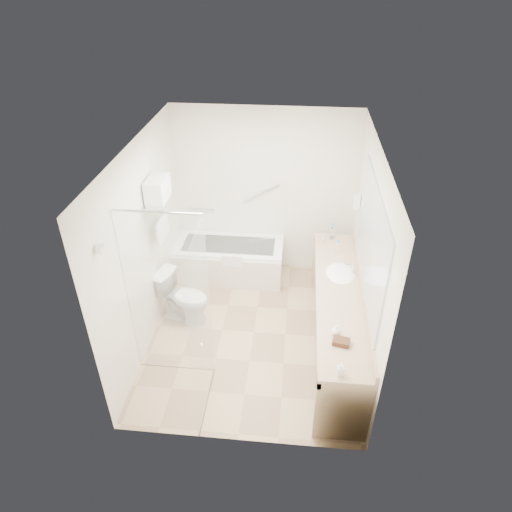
# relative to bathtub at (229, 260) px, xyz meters

# --- Properties ---
(floor) EXTENTS (3.20, 3.20, 0.00)m
(floor) POSITION_rel_bathtub_xyz_m (0.50, -1.24, -0.28)
(floor) COLOR tan
(floor) RESTS_ON ground
(ceiling) EXTENTS (2.60, 3.20, 0.10)m
(ceiling) POSITION_rel_bathtub_xyz_m (0.50, -1.24, 2.22)
(ceiling) COLOR silver
(ceiling) RESTS_ON wall_back
(wall_back) EXTENTS (2.60, 0.10, 2.50)m
(wall_back) POSITION_rel_bathtub_xyz_m (0.50, 0.36, 0.97)
(wall_back) COLOR silver
(wall_back) RESTS_ON ground
(wall_front) EXTENTS (2.60, 0.10, 2.50)m
(wall_front) POSITION_rel_bathtub_xyz_m (0.50, -2.84, 0.97)
(wall_front) COLOR silver
(wall_front) RESTS_ON ground
(wall_left) EXTENTS (0.10, 3.20, 2.50)m
(wall_left) POSITION_rel_bathtub_xyz_m (-0.80, -1.24, 0.97)
(wall_left) COLOR silver
(wall_left) RESTS_ON ground
(wall_right) EXTENTS (0.10, 3.20, 2.50)m
(wall_right) POSITION_rel_bathtub_xyz_m (1.80, -1.24, 0.97)
(wall_right) COLOR silver
(wall_right) RESTS_ON ground
(bathtub) EXTENTS (1.60, 0.73, 0.59)m
(bathtub) POSITION_rel_bathtub_xyz_m (0.00, 0.00, 0.00)
(bathtub) COLOR white
(bathtub) RESTS_ON floor
(grab_bar_short) EXTENTS (0.40, 0.03, 0.03)m
(grab_bar_short) POSITION_rel_bathtub_xyz_m (-0.45, 0.32, 0.67)
(grab_bar_short) COLOR silver
(grab_bar_short) RESTS_ON wall_back
(grab_bar_long) EXTENTS (0.53, 0.03, 0.33)m
(grab_bar_long) POSITION_rel_bathtub_xyz_m (0.45, 0.32, 0.97)
(grab_bar_long) COLOR silver
(grab_bar_long) RESTS_ON wall_back
(shower_enclosure) EXTENTS (0.96, 0.91, 2.11)m
(shower_enclosure) POSITION_rel_bathtub_xyz_m (-0.13, -2.16, 0.79)
(shower_enclosure) COLOR silver
(shower_enclosure) RESTS_ON floor
(towel_shelf) EXTENTS (0.24, 0.55, 0.81)m
(towel_shelf) POSITION_rel_bathtub_xyz_m (-0.67, -0.89, 1.48)
(towel_shelf) COLOR silver
(towel_shelf) RESTS_ON wall_left
(vanity_counter) EXTENTS (0.55, 2.70, 0.95)m
(vanity_counter) POSITION_rel_bathtub_xyz_m (1.52, -1.39, 0.36)
(vanity_counter) COLOR tan
(vanity_counter) RESTS_ON floor
(sink) EXTENTS (0.40, 0.52, 0.14)m
(sink) POSITION_rel_bathtub_xyz_m (1.55, -0.99, 0.54)
(sink) COLOR white
(sink) RESTS_ON vanity_counter
(faucet) EXTENTS (0.03, 0.03, 0.14)m
(faucet) POSITION_rel_bathtub_xyz_m (1.70, -0.99, 0.65)
(faucet) COLOR silver
(faucet) RESTS_ON vanity_counter
(mirror) EXTENTS (0.02, 2.00, 1.20)m
(mirror) POSITION_rel_bathtub_xyz_m (1.79, -1.39, 1.27)
(mirror) COLOR #AEB3BB
(mirror) RESTS_ON wall_right
(hairdryer_unit) EXTENTS (0.08, 0.10, 0.18)m
(hairdryer_unit) POSITION_rel_bathtub_xyz_m (1.75, -0.19, 1.17)
(hairdryer_unit) COLOR silver
(hairdryer_unit) RESTS_ON wall_right
(toilet) EXTENTS (0.79, 0.58, 0.69)m
(toilet) POSITION_rel_bathtub_xyz_m (-0.45, -1.04, 0.07)
(toilet) COLOR white
(toilet) RESTS_ON floor
(amenity_basket) EXTENTS (0.19, 0.14, 0.06)m
(amenity_basket) POSITION_rel_bathtub_xyz_m (1.49, -2.23, 0.60)
(amenity_basket) COLOR #4B2E1A
(amenity_basket) RESTS_ON vanity_counter
(soap_bottle_a) EXTENTS (0.09, 0.15, 0.06)m
(soap_bottle_a) POSITION_rel_bathtub_xyz_m (1.46, -2.64, 0.61)
(soap_bottle_a) COLOR silver
(soap_bottle_a) RESTS_ON vanity_counter
(soap_bottle_b) EXTENTS (0.14, 0.15, 0.10)m
(soap_bottle_b) POSITION_rel_bathtub_xyz_m (1.44, -2.10, 0.62)
(soap_bottle_b) COLOR silver
(soap_bottle_b) RESTS_ON vanity_counter
(water_bottle_left) EXTENTS (0.06, 0.06, 0.20)m
(water_bottle_left) POSITION_rel_bathtub_xyz_m (1.53, -0.54, 0.67)
(water_bottle_left) COLOR silver
(water_bottle_left) RESTS_ON vanity_counter
(water_bottle_mid) EXTENTS (0.07, 0.07, 0.22)m
(water_bottle_mid) POSITION_rel_bathtub_xyz_m (1.49, -0.14, 0.67)
(water_bottle_mid) COLOR silver
(water_bottle_mid) RESTS_ON vanity_counter
(water_bottle_right) EXTENTS (0.06, 0.06, 0.18)m
(water_bottle_right) POSITION_rel_bathtub_xyz_m (1.47, -0.17, 0.66)
(water_bottle_right) COLOR silver
(water_bottle_right) RESTS_ON vanity_counter
(drinking_glass_near) EXTENTS (0.08, 0.08, 0.08)m
(drinking_glass_near) POSITION_rel_bathtub_xyz_m (1.36, -0.27, 0.62)
(drinking_glass_near) COLOR silver
(drinking_glass_near) RESTS_ON vanity_counter
(drinking_glass_far) EXTENTS (0.08, 0.08, 0.10)m
(drinking_glass_far) POSITION_rel_bathtub_xyz_m (1.48, -0.20, 0.62)
(drinking_glass_far) COLOR silver
(drinking_glass_far) RESTS_ON vanity_counter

